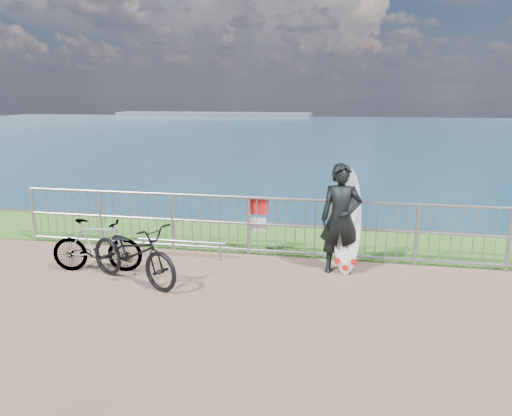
% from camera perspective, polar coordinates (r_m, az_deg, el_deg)
% --- Properties ---
extents(grass_strip, '(120.00, 120.00, 0.00)m').
position_cam_1_polar(grass_strip, '(10.39, 3.18, -3.58)').
color(grass_strip, '#35721F').
rests_on(grass_strip, ground).
extents(seascape, '(260.00, 260.00, 5.00)m').
position_cam_1_polar(seascape, '(161.26, -4.82, 10.38)').
color(seascape, brown).
rests_on(seascape, ground).
extents(railing, '(10.06, 0.10, 1.13)m').
position_cam_1_polar(railing, '(9.19, 2.30, -2.09)').
color(railing, '#919499').
rests_on(railing, ground).
extents(surfer, '(0.70, 0.48, 1.86)m').
position_cam_1_polar(surfer, '(8.41, 9.68, -1.24)').
color(surfer, black).
rests_on(surfer, ground).
extents(surfboard, '(0.48, 0.43, 1.77)m').
position_cam_1_polar(surfboard, '(8.46, 10.38, -1.98)').
color(surfboard, white).
rests_on(surfboard, ground).
extents(bicycle_near, '(2.00, 1.37, 1.00)m').
position_cam_1_polar(bicycle_near, '(8.17, -13.87, -5.00)').
color(bicycle_near, black).
rests_on(bicycle_near, ground).
extents(bicycle_far, '(1.58, 0.68, 0.92)m').
position_cam_1_polar(bicycle_far, '(8.86, -17.72, -4.09)').
color(bicycle_far, black).
rests_on(bicycle_far, ground).
extents(bike_rack, '(1.68, 0.05, 0.35)m').
position_cam_1_polar(bike_rack, '(9.25, -8.53, -4.00)').
color(bike_rack, '#919499').
rests_on(bike_rack, ground).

